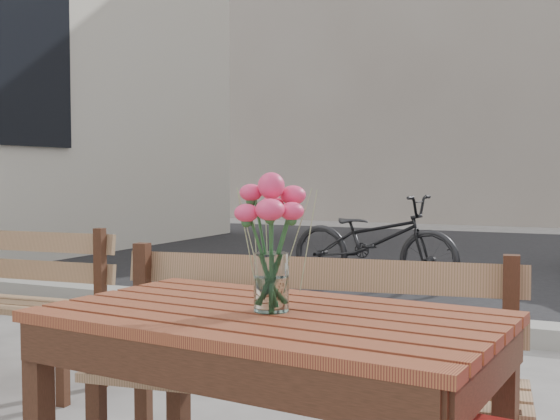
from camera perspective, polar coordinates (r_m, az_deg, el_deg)
street at (r=6.50m, az=18.36°, el=-5.79°), size 30.00×8.12×0.12m
main_table at (r=1.74m, az=-0.82°, el=-11.81°), size 1.14×0.73×0.67m
main_bench at (r=2.15m, az=2.16°, el=-11.16°), size 1.32×0.55×0.79m
main_vase at (r=1.69m, az=-0.72°, el=-1.26°), size 0.18×0.18×0.33m
bicycle at (r=6.27m, az=7.61°, el=-2.48°), size 1.61×0.69×0.82m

